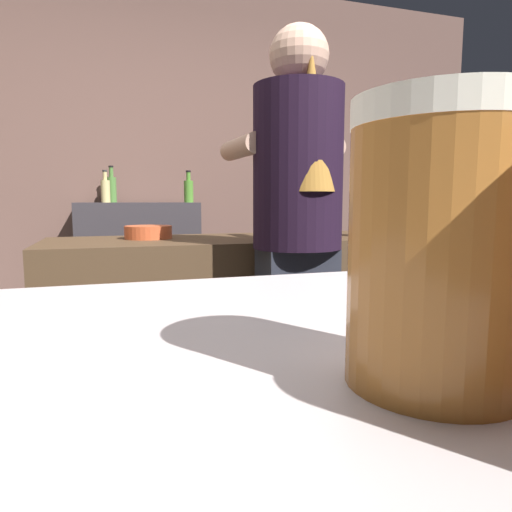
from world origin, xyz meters
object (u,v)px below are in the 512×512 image
object	(u,v)px
bottle_olive_oil	(105,190)
knife_block	(363,215)
mixing_bowl	(148,232)
bottle_hot_sauce	(189,190)
pint_glass_far	(438,246)
bottle_soy	(112,188)
chefs_knife	(319,236)
bartender	(298,225)

from	to	relation	value
bottle_olive_oil	knife_block	bearing A→B (deg)	-45.76
mixing_bowl	bottle_olive_oil	distance (m)	1.12
mixing_bowl	bottle_hot_sauce	size ratio (longest dim) A/B	0.99
pint_glass_far	bottle_soy	distance (m)	3.13
knife_block	mixing_bowl	bearing A→B (deg)	170.77
chefs_knife	pint_glass_far	bearing A→B (deg)	-132.83
mixing_bowl	bottle_soy	size ratio (longest dim) A/B	0.86
bartender	chefs_knife	bearing A→B (deg)	-38.12
knife_block	pint_glass_far	size ratio (longest dim) A/B	2.13
knife_block	pint_glass_far	world-z (taller)	knife_block
bottle_soy	bartender	bearing A→B (deg)	-68.28
bartender	bottle_olive_oil	bearing A→B (deg)	20.40
knife_block	pint_glass_far	bearing A→B (deg)	-119.76
mixing_bowl	pint_glass_far	xyz separation A→B (m)	(-0.00, -1.96, 0.12)
bartender	bottle_olive_oil	size ratio (longest dim) A/B	8.13
mixing_bowl	bottle_hot_sauce	world-z (taller)	bottle_hot_sauce
mixing_bowl	pint_glass_far	world-z (taller)	pint_glass_far
knife_block	chefs_knife	xyz separation A→B (m)	(-0.22, 0.04, -0.10)
chefs_knife	pint_glass_far	distance (m)	2.00
bartender	chefs_knife	world-z (taller)	bartender
chefs_knife	bottle_olive_oil	world-z (taller)	bottle_olive_oil
chefs_knife	bottle_soy	world-z (taller)	bottle_soy
bartender	pint_glass_far	bearing A→B (deg)	156.19
knife_block	bottle_hot_sauce	world-z (taller)	bottle_hot_sauce
pint_glass_far	bottle_olive_oil	distance (m)	3.05
bartender	mixing_bowl	bearing A→B (deg)	40.82
bartender	bottle_hot_sauce	world-z (taller)	bartender
bartender	bottle_olive_oil	xyz separation A→B (m)	(-0.72, 1.62, 0.17)
mixing_bowl	bottle_olive_oil	xyz separation A→B (m)	(-0.20, 1.09, 0.22)
mixing_bowl	pint_glass_far	distance (m)	1.96
knife_block	mixing_bowl	world-z (taller)	knife_block
bottle_olive_oil	bottle_soy	size ratio (longest dim) A/B	0.86
knife_block	mixing_bowl	size ratio (longest dim) A/B	1.33
knife_block	bottle_soy	xyz separation A→B (m)	(-1.18, 1.34, 0.15)
chefs_knife	bottle_soy	bearing A→B (deg)	107.34
pint_glass_far	bartender	bearing A→B (deg)	69.76
bartender	bottle_hot_sauce	distance (m)	1.53
pint_glass_far	bottle_olive_oil	world-z (taller)	bottle_olive_oil
bottle_hot_sauce	bottle_olive_oil	xyz separation A→B (m)	(-0.54, 0.10, -0.00)
knife_block	bottle_olive_oil	bearing A→B (deg)	134.24
bartender	bottle_hot_sauce	size ratio (longest dim) A/B	8.08
bottle_hot_sauce	knife_block	bearing A→B (deg)	-59.51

